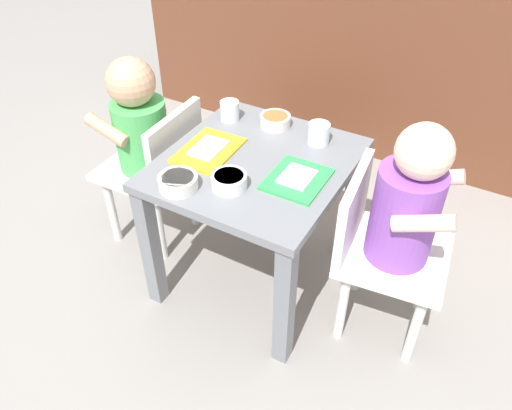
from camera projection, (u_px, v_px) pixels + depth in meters
ground_plane at (256, 273)px, 1.68m from camera, size 7.00×7.00×0.00m
kitchen_cabinet_back at (377, 38)px, 2.07m from camera, size 2.08×0.31×0.93m
dining_table at (256, 186)px, 1.45m from camera, size 0.50×0.53×0.46m
seated_child_left at (144, 132)px, 1.58m from camera, size 0.29×0.29×0.66m
seated_child_right at (400, 213)px, 1.27m from camera, size 0.31×0.31×0.68m
dog at (278, 138)px, 1.99m from camera, size 0.46×0.26×0.29m
food_tray_left at (209, 150)px, 1.43m from camera, size 0.15×0.20×0.02m
food_tray_right at (297, 179)px, 1.32m from camera, size 0.15×0.17×0.02m
water_cup_left at (230, 112)px, 1.55m from camera, size 0.06×0.06×0.06m
water_cup_right at (319, 135)px, 1.45m from camera, size 0.06×0.06×0.06m
cereal_bowl_right_side at (230, 181)px, 1.29m from camera, size 0.09×0.09×0.04m
veggie_bowl_far at (275, 120)px, 1.53m from camera, size 0.09×0.09×0.04m
cereal_bowl_left_side at (178, 182)px, 1.29m from camera, size 0.10×0.10×0.04m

